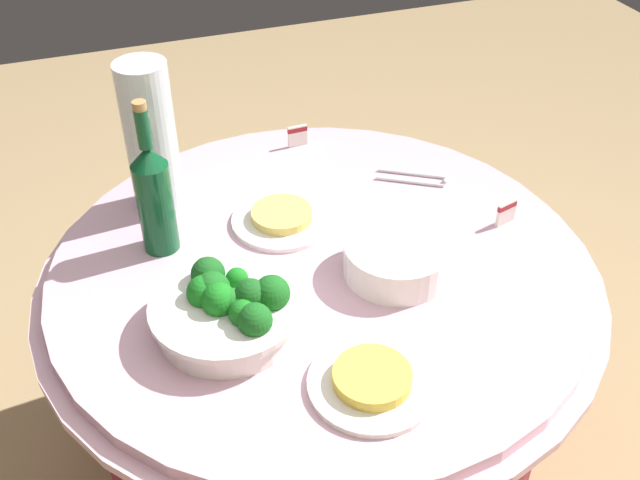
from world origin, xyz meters
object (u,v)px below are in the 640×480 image
object	(u,v)px
plate_stack	(396,259)
label_placard_front	(297,135)
broccoli_bowl	(229,308)
decorative_fruit_vase	(151,142)
serving_tongs	(414,178)
food_plate_noodles	(282,218)
wine_bottle	(154,196)
label_placard_mid	(506,212)
food_plate_fried_egg	(372,381)

from	to	relation	value
plate_stack	label_placard_front	size ratio (longest dim) A/B	3.82
broccoli_bowl	decorative_fruit_vase	xyz separation A→B (m)	(0.05, -0.44, 0.11)
broccoli_bowl	serving_tongs	bearing A→B (deg)	-147.76
label_placard_front	decorative_fruit_vase	bearing A→B (deg)	20.64
serving_tongs	label_placard_front	bearing A→B (deg)	-49.49
plate_stack	serving_tongs	world-z (taller)	plate_stack
broccoli_bowl	food_plate_noodles	distance (m)	0.34
decorative_fruit_vase	serving_tongs	distance (m)	0.61
wine_bottle	serving_tongs	bearing A→B (deg)	-174.91
wine_bottle	label_placard_mid	size ratio (longest dim) A/B	6.11
label_placard_front	plate_stack	bearing A→B (deg)	92.75
wine_bottle	food_plate_noodles	xyz separation A→B (m)	(-0.26, 0.00, -0.12)
wine_bottle	food_plate_fried_egg	distance (m)	0.58
food_plate_noodles	food_plate_fried_egg	size ratio (longest dim) A/B	1.00
plate_stack	label_placard_front	distance (m)	0.54
food_plate_noodles	label_placard_mid	world-z (taller)	label_placard_mid
plate_stack	serving_tongs	bearing A→B (deg)	-121.61
broccoli_bowl	serving_tongs	world-z (taller)	broccoli_bowl
plate_stack	decorative_fruit_vase	world-z (taller)	decorative_fruit_vase
label_placard_front	label_placard_mid	bearing A→B (deg)	124.21
wine_bottle	label_placard_mid	world-z (taller)	wine_bottle
serving_tongs	label_placard_front	xyz separation A→B (m)	(0.21, -0.24, 0.03)
serving_tongs	food_plate_noodles	size ratio (longest dim) A/B	0.72
decorative_fruit_vase	food_plate_noodles	distance (m)	0.32
plate_stack	serving_tongs	xyz separation A→B (m)	(-0.18, -0.30, -0.03)
decorative_fruit_vase	food_plate_noodles	world-z (taller)	decorative_fruit_vase
label_placard_front	label_placard_mid	xyz separation A→B (m)	(-0.32, 0.47, 0.00)
food_plate_noodles	label_placard_front	world-z (taller)	label_placard_front
wine_bottle	food_plate_noodles	world-z (taller)	wine_bottle
decorative_fruit_vase	food_plate_noodles	size ratio (longest dim) A/B	1.55
decorative_fruit_vase	food_plate_noodles	bearing A→B (deg)	145.61
decorative_fruit_vase	serving_tongs	size ratio (longest dim) A/B	2.14
decorative_fruit_vase	serving_tongs	xyz separation A→B (m)	(-0.58, 0.10, -0.16)
broccoli_bowl	decorative_fruit_vase	bearing A→B (deg)	-83.68
food_plate_noodles	broccoli_bowl	bearing A→B (deg)	56.01
decorative_fruit_vase	label_placard_mid	distance (m)	0.78
label_placard_mid	decorative_fruit_vase	bearing A→B (deg)	-25.41
wine_bottle	plate_stack	bearing A→B (deg)	150.30
wine_bottle	food_plate_fried_egg	size ratio (longest dim) A/B	1.53
serving_tongs	food_plate_fried_egg	bearing A→B (deg)	58.26
food_plate_noodles	label_placard_mid	distance (m)	0.49
food_plate_fried_egg	serving_tongs	bearing A→B (deg)	-121.74
broccoli_bowl	label_placard_front	xyz separation A→B (m)	(-0.32, -0.58, -0.02)
plate_stack	broccoli_bowl	bearing A→B (deg)	6.47
food_plate_fried_egg	label_placard_mid	size ratio (longest dim) A/B	4.00
serving_tongs	food_plate_noodles	bearing A→B (deg)	9.57
broccoli_bowl	label_placard_front	size ratio (longest dim) A/B	5.09
serving_tongs	label_placard_mid	world-z (taller)	label_placard_mid
label_placard_mid	food_plate_fried_egg	bearing A→B (deg)	35.98
decorative_fruit_vase	serving_tongs	bearing A→B (deg)	169.93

